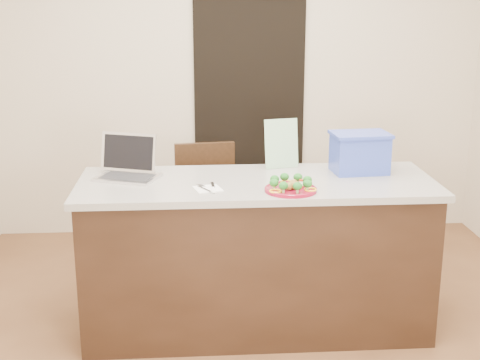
{
  "coord_description": "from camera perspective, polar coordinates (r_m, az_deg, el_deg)",
  "views": [
    {
      "loc": [
        -0.36,
        -3.44,
        1.96
      ],
      "look_at": [
        -0.1,
        0.2,
        0.94
      ],
      "focal_mm": 50.0,
      "sensor_mm": 36.0,
      "label": 1
    }
  ],
  "objects": [
    {
      "name": "ground",
      "position": [
        3.98,
        1.7,
        -13.91
      ],
      "size": [
        4.0,
        4.0,
        0.0
      ],
      "primitive_type": "plane",
      "color": "brown",
      "rests_on": "ground"
    },
    {
      "name": "room_shell",
      "position": [
        3.48,
        1.92,
        10.0
      ],
      "size": [
        4.0,
        4.0,
        4.0
      ],
      "color": "white",
      "rests_on": "ground"
    },
    {
      "name": "doorway",
      "position": [
        5.52,
        0.79,
        5.62
      ],
      "size": [
        0.9,
        0.02,
        2.0
      ],
      "primitive_type": "cube",
      "color": "black",
      "rests_on": "ground"
    },
    {
      "name": "island",
      "position": [
        4.0,
        1.4,
        -6.37
      ],
      "size": [
        2.06,
        0.76,
        0.92
      ],
      "color": "black",
      "rests_on": "ground"
    },
    {
      "name": "plate",
      "position": [
        3.65,
        4.35,
        -0.79
      ],
      "size": [
        0.29,
        0.29,
        0.02
      ],
      "rotation": [
        0.0,
        0.0,
        -0.22
      ],
      "color": "maroon",
      "rests_on": "island"
    },
    {
      "name": "meatballs",
      "position": [
        3.64,
        4.41,
        -0.41
      ],
      "size": [
        0.12,
        0.11,
        0.04
      ],
      "color": "olive",
      "rests_on": "plate"
    },
    {
      "name": "broccoli",
      "position": [
        3.64,
        4.36,
        -0.11
      ],
      "size": [
        0.24,
        0.24,
        0.04
      ],
      "color": "#165419",
      "rests_on": "plate"
    },
    {
      "name": "pepper_rings",
      "position": [
        3.65,
        4.35,
        -0.64
      ],
      "size": [
        0.26,
        0.24,
        0.01
      ],
      "color": "yellow",
      "rests_on": "plate"
    },
    {
      "name": "napkin",
      "position": [
        3.68,
        -2.78,
        -0.75
      ],
      "size": [
        0.17,
        0.17,
        0.01
      ],
      "primitive_type": "cube",
      "rotation": [
        0.0,
        0.0,
        0.27
      ],
      "color": "white",
      "rests_on": "island"
    },
    {
      "name": "fork",
      "position": [
        3.69,
        -3.09,
        -0.63
      ],
      "size": [
        0.07,
        0.16,
        0.0
      ],
      "rotation": [
        0.0,
        0.0,
        0.52
      ],
      "color": "#B9B8BD",
      "rests_on": "napkin"
    },
    {
      "name": "knife",
      "position": [
        3.67,
        -2.3,
        -0.72
      ],
      "size": [
        0.02,
        0.2,
        0.01
      ],
      "rotation": [
        0.0,
        0.0,
        0.05
      ],
      "color": "white",
      "rests_on": "napkin"
    },
    {
      "name": "yogurt_bottle",
      "position": [
        3.66,
        5.22,
        -0.51
      ],
      "size": [
        0.03,
        0.03,
        0.06
      ],
      "rotation": [
        0.0,
        0.0,
        -0.37
      ],
      "color": "white",
      "rests_on": "island"
    },
    {
      "name": "laptop",
      "position": [
        3.98,
        -9.54,
        1.25
      ],
      "size": [
        0.41,
        0.38,
        0.25
      ],
      "rotation": [
        0.0,
        0.0,
        -0.35
      ],
      "color": "silver",
      "rests_on": "island"
    },
    {
      "name": "leaflet",
      "position": [
        4.11,
        3.55,
        3.13
      ],
      "size": [
        0.22,
        0.09,
        0.3
      ],
      "primitive_type": "cube",
      "rotation": [
        -0.14,
        0.0,
        0.22
      ],
      "color": "white",
      "rests_on": "island"
    },
    {
      "name": "blue_box",
      "position": [
        4.07,
        10.18,
        2.34
      ],
      "size": [
        0.36,
        0.27,
        0.24
      ],
      "rotation": [
        0.0,
        0.0,
        0.08
      ],
      "color": "#3248B7",
      "rests_on": "island"
    },
    {
      "name": "chair",
      "position": [
        4.68,
        -2.96,
        -2.02
      ],
      "size": [
        0.46,
        0.46,
        0.95
      ],
      "rotation": [
        0.0,
        0.0,
        0.1
      ],
      "color": "#361F10",
      "rests_on": "ground"
    }
  ]
}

